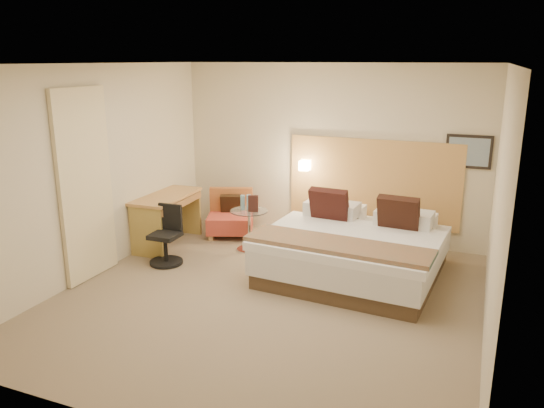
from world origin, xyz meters
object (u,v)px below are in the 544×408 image
at_px(desk, 168,206).
at_px(side_table, 249,228).
at_px(lounge_chair, 230,217).
at_px(desk_chair, 167,240).
at_px(bed, 355,249).

bearing_deg(desk, side_table, 10.86).
bearing_deg(lounge_chair, desk_chair, -100.38).
relative_size(side_table, desk_chair, 0.84).
distance_m(desk, desk_chair, 0.82).
height_order(lounge_chair, side_table, lounge_chair).
bearing_deg(desk_chair, bed, 13.24).
xyz_separation_m(side_table, desk, (-1.23, -0.24, 0.27)).
height_order(side_table, desk_chair, desk_chair).
distance_m(lounge_chair, side_table, 0.79).
xyz_separation_m(lounge_chair, desk_chair, (-0.26, -1.43, 0.04)).
bearing_deg(side_table, desk_chair, -133.14).
xyz_separation_m(desk, desk_chair, (0.39, -0.66, -0.28)).
bearing_deg(side_table, bed, -10.51).
bearing_deg(lounge_chair, bed, -20.70).
bearing_deg(desk_chair, lounge_chair, 79.62).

